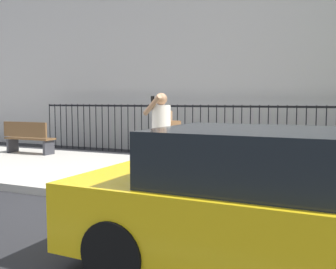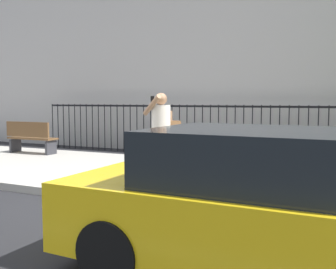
# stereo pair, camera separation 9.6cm
# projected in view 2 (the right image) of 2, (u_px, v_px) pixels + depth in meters

# --- Properties ---
(ground_plane) EXTENTS (60.00, 60.00, 0.00)m
(ground_plane) POSITION_uv_depth(u_px,v_px,m) (91.00, 202.00, 6.60)
(ground_plane) COLOR black
(sidewalk) EXTENTS (28.00, 4.40, 0.15)m
(sidewalk) POSITION_uv_depth(u_px,v_px,m) (151.00, 175.00, 8.58)
(sidewalk) COLOR #B2ADA3
(sidewalk) RESTS_ON ground
(iron_fence) EXTENTS (12.03, 0.04, 1.60)m
(iron_fence) POSITION_uv_depth(u_px,v_px,m) (206.00, 124.00, 11.84)
(iron_fence) COLOR black
(iron_fence) RESTS_ON ground
(taxi_yellow) EXTENTS (4.24, 1.94, 1.45)m
(taxi_yellow) POSITION_uv_depth(u_px,v_px,m) (272.00, 207.00, 3.73)
(taxi_yellow) COLOR yellow
(taxi_yellow) RESTS_ON ground
(pedestrian_on_phone) EXTENTS (0.60, 0.72, 1.71)m
(pedestrian_on_phone) POSITION_uv_depth(u_px,v_px,m) (162.00, 132.00, 7.10)
(pedestrian_on_phone) COLOR #936B4C
(pedestrian_on_phone) RESTS_ON sidewalk
(street_bench) EXTENTS (1.60, 0.45, 0.95)m
(street_bench) POSITION_uv_depth(u_px,v_px,m) (30.00, 137.00, 11.54)
(street_bench) COLOR brown
(street_bench) RESTS_ON sidewalk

